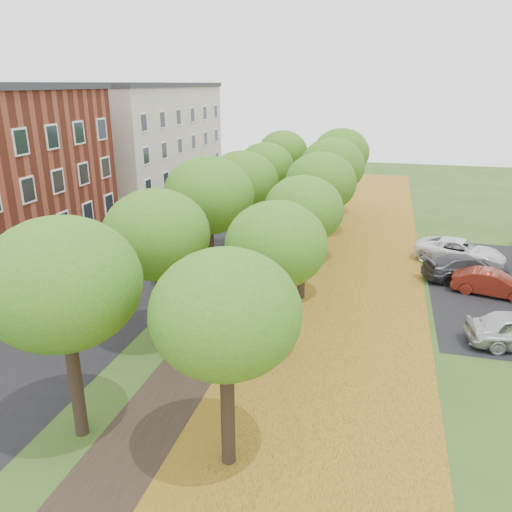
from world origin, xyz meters
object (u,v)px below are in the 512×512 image
Objects in this scene: bench at (245,322)px; car_red at (493,283)px; car_grey at (466,268)px; car_white at (460,251)px.

car_red reaches higher than bench.
car_grey is 2.86m from car_white.
car_red is at bearing -172.27° from car_grey.
car_white reaches higher than car_red.
car_grey is at bearing 41.85° from car_red.
car_grey is (10.19, 8.93, 0.30)m from bench.
car_white reaches higher than car_grey.
car_red is 0.82× the size of car_grey.
car_grey is 0.92× the size of car_white.
car_grey reaches higher than car_red.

